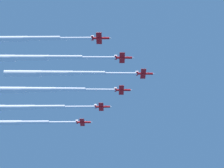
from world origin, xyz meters
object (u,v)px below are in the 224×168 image
(jet_port_mid, at_px, (15,108))
(jet_port_outer, at_px, (4,123))
(jet_starboard_mid, at_px, (9,39))
(jet_lead, at_px, (53,73))
(jet_port_inner, at_px, (37,90))
(jet_starboard_inner, at_px, (28,58))

(jet_port_mid, height_order, jet_port_outer, jet_port_mid)
(jet_starboard_mid, relative_size, jet_port_outer, 0.96)
(jet_lead, bearing_deg, jet_port_mid, 144.77)
(jet_port_inner, height_order, jet_port_mid, jet_port_inner)
(jet_lead, xyz_separation_m, jet_starboard_inner, (-8.45, -14.42, -2.04))
(jet_starboard_inner, bearing_deg, jet_lead, 59.64)
(jet_lead, distance_m, jet_starboard_inner, 16.84)
(jet_port_mid, relative_size, jet_port_outer, 1.06)
(jet_lead, xyz_separation_m, jet_port_outer, (-39.71, 30.86, -0.24))
(jet_port_mid, bearing_deg, jet_lead, -35.23)
(jet_starboard_inner, xyz_separation_m, jet_port_outer, (-31.27, 45.28, 1.80))
(jet_lead, relative_size, jet_port_inner, 1.02)
(jet_port_mid, xyz_separation_m, jet_port_outer, (-10.85, 10.48, -0.44))
(jet_port_mid, bearing_deg, jet_starboard_inner, -59.60)
(jet_port_mid, height_order, jet_starboard_mid, jet_port_mid)
(jet_port_inner, bearing_deg, jet_starboard_inner, -80.38)
(jet_lead, bearing_deg, jet_port_outer, 142.15)
(jet_starboard_inner, height_order, jet_starboard_mid, jet_starboard_inner)
(jet_port_inner, height_order, jet_starboard_mid, jet_port_inner)
(jet_port_mid, bearing_deg, jet_port_outer, 136.01)
(jet_port_inner, relative_size, jet_starboard_mid, 1.05)
(jet_port_inner, xyz_separation_m, jet_starboard_mid, (-0.66, -38.01, -3.25))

